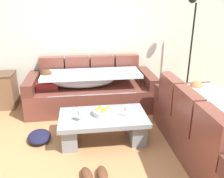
# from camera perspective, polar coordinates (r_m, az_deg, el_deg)

# --- Properties ---
(ground_plane) EXTENTS (14.00, 14.00, 0.00)m
(ground_plane) POSITION_cam_1_polar(r_m,az_deg,el_deg) (3.10, -7.50, -16.90)
(ground_plane) COLOR #B47A4C
(back_wall) EXTENTS (9.00, 0.10, 2.70)m
(back_wall) POSITION_cam_1_polar(r_m,az_deg,el_deg) (4.65, -8.60, 13.82)
(back_wall) COLOR beige
(back_wall) RESTS_ON ground_plane
(couch_along_wall) EXTENTS (2.24, 0.92, 0.88)m
(couch_along_wall) POSITION_cam_1_polar(r_m,az_deg,el_deg) (4.37, -5.27, -0.22)
(couch_along_wall) COLOR brown
(couch_along_wall) RESTS_ON ground_plane
(couch_near_window) EXTENTS (0.92, 2.04, 0.88)m
(couch_near_window) POSITION_cam_1_polar(r_m,az_deg,el_deg) (3.31, 22.45, -8.91)
(couch_near_window) COLOR brown
(couch_near_window) RESTS_ON ground_plane
(coffee_table) EXTENTS (1.20, 0.68, 0.38)m
(coffee_table) POSITION_cam_1_polar(r_m,az_deg,el_deg) (3.38, -2.11, -8.44)
(coffee_table) COLOR gray
(coffee_table) RESTS_ON ground_plane
(fruit_bowl) EXTENTS (0.28, 0.28, 0.10)m
(fruit_bowl) POSITION_cam_1_polar(r_m,az_deg,el_deg) (3.33, -2.24, -5.35)
(fruit_bowl) COLOR silver
(fruit_bowl) RESTS_ON coffee_table
(wine_glass_near_left) EXTENTS (0.07, 0.07, 0.17)m
(wine_glass_near_left) POSITION_cam_1_polar(r_m,az_deg,el_deg) (3.14, -7.55, -5.69)
(wine_glass_near_left) COLOR silver
(wine_glass_near_left) RESTS_ON coffee_table
(wine_glass_near_right) EXTENTS (0.07, 0.07, 0.17)m
(wine_glass_near_right) POSITION_cam_1_polar(r_m,az_deg,el_deg) (3.22, 3.53, -4.84)
(wine_glass_near_right) COLOR silver
(wine_glass_near_right) RESTS_ON coffee_table
(open_magazine) EXTENTS (0.29, 0.22, 0.01)m
(open_magazine) POSITION_cam_1_polar(r_m,az_deg,el_deg) (3.33, 3.35, -6.06)
(open_magazine) COLOR white
(open_magazine) RESTS_ON coffee_table
(floor_lamp) EXTENTS (0.33, 0.31, 1.95)m
(floor_lamp) POSITION_cam_1_polar(r_m,az_deg,el_deg) (4.65, 17.99, 10.15)
(floor_lamp) COLOR black
(floor_lamp) RESTS_ON ground_plane
(pair_of_shoes) EXTENTS (0.32, 0.29, 0.09)m
(pair_of_shoes) POSITION_cam_1_polar(r_m,az_deg,el_deg) (2.84, -4.15, -19.58)
(pair_of_shoes) COLOR #59331E
(pair_of_shoes) RESTS_ON ground_plane
(crumpled_garment) EXTENTS (0.38, 0.45, 0.12)m
(crumpled_garment) POSITION_cam_1_polar(r_m,az_deg,el_deg) (3.59, -16.87, -10.77)
(crumpled_garment) COLOR #191933
(crumpled_garment) RESTS_ON ground_plane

